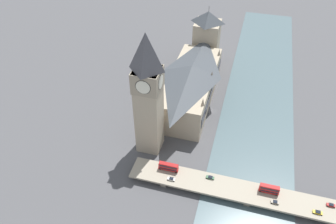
# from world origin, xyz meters

# --- Properties ---
(ground_plane) EXTENTS (600.00, 600.00, 0.00)m
(ground_plane) POSITION_xyz_m (0.00, 0.00, 0.00)
(ground_plane) COLOR #4C4C4F
(river_water) EXTENTS (48.59, 360.00, 0.30)m
(river_water) POSITION_xyz_m (-30.29, 0.00, 0.15)
(river_water) COLOR #4C6066
(river_water) RESTS_ON ground_plane
(parliament_hall) EXTENTS (30.04, 82.36, 29.43)m
(parliament_hall) POSITION_xyz_m (17.79, -8.00, 14.61)
(parliament_hall) COLOR tan
(parliament_hall) RESTS_ON ground_plane
(clock_tower) EXTENTS (14.94, 14.94, 76.51)m
(clock_tower) POSITION_xyz_m (31.32, 44.03, 40.37)
(clock_tower) COLOR tan
(clock_tower) RESTS_ON ground_plane
(victoria_tower) EXTENTS (19.79, 19.79, 49.20)m
(victoria_tower) POSITION_xyz_m (17.84, -63.08, 22.60)
(victoria_tower) COLOR tan
(victoria_tower) RESTS_ON ground_plane
(road_bridge) EXTENTS (129.17, 14.55, 4.30)m
(road_bridge) POSITION_xyz_m (-30.29, 66.15, 3.42)
(road_bridge) COLOR gray
(road_bridge) RESTS_ON ground_plane
(double_decker_bus_lead) EXTENTS (11.14, 2.63, 4.78)m
(double_decker_bus_lead) POSITION_xyz_m (14.33, 63.16, 6.94)
(double_decker_bus_lead) COLOR red
(double_decker_bus_lead) RESTS_ON road_bridge
(double_decker_bus_rear) EXTENTS (10.14, 2.62, 4.95)m
(double_decker_bus_rear) POSITION_xyz_m (-40.23, 63.41, 7.02)
(double_decker_bus_rear) COLOR red
(double_decker_bus_rear) RESTS_ON road_bridge
(car_northbound_lead) EXTENTS (4.08, 1.78, 1.40)m
(car_northbound_lead) POSITION_xyz_m (-70.87, 63.52, 5.01)
(car_northbound_lead) COLOR maroon
(car_northbound_lead) RESTS_ON road_bridge
(car_northbound_mid) EXTENTS (3.95, 1.90, 1.38)m
(car_northbound_mid) POSITION_xyz_m (-43.67, 69.40, 5.00)
(car_northbound_mid) COLOR slate
(car_northbound_mid) RESTS_ON road_bridge
(car_northbound_tail) EXTENTS (4.62, 1.93, 1.32)m
(car_northbound_tail) POSITION_xyz_m (-64.20, 69.66, 4.97)
(car_northbound_tail) COLOR gold
(car_northbound_tail) RESTS_ON road_bridge
(car_southbound_lead) EXTENTS (4.51, 1.87, 1.29)m
(car_southbound_lead) POSITION_xyz_m (-9.16, 62.70, 4.96)
(car_southbound_lead) COLOR #2D5638
(car_southbound_lead) RESTS_ON road_bridge
(car_southbound_mid) EXTENTS (4.26, 1.83, 1.40)m
(car_southbound_mid) POSITION_xyz_m (10.97, 69.56, 5.01)
(car_southbound_mid) COLOR silver
(car_southbound_mid) RESTS_ON road_bridge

